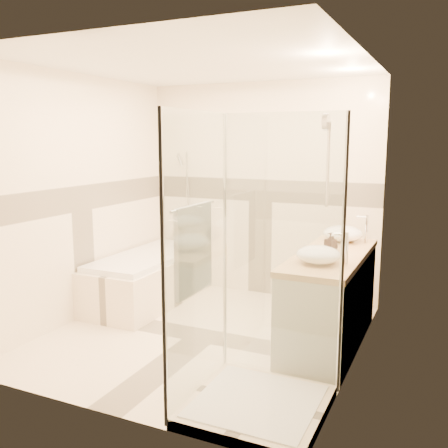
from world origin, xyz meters
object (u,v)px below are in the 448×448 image
at_px(shower_enclosure, 246,336).
at_px(vessel_sink_near, 343,233).
at_px(vanity, 330,299).
at_px(amenity_bottle_a, 330,243).
at_px(vessel_sink_far, 318,255).
at_px(amenity_bottle_b, 333,243).
at_px(bathtub, 150,276).

bearing_deg(shower_enclosure, vessel_sink_near, 81.67).
bearing_deg(vessel_sink_near, vanity, -88.07).
relative_size(shower_enclosure, amenity_bottle_a, 11.37).
bearing_deg(vessel_sink_far, vanity, 87.09).
xyz_separation_m(vanity, amenity_bottle_a, (-0.02, 0.04, 0.51)).
bearing_deg(amenity_bottle_a, shower_enclosure, -101.78).
bearing_deg(amenity_bottle_a, vanity, -61.81).
xyz_separation_m(vessel_sink_near, amenity_bottle_b, (0.00, -0.46, -0.01)).
xyz_separation_m(vanity, vessel_sink_near, (-0.02, 0.59, 0.50)).
bearing_deg(vessel_sink_far, shower_enclosure, -107.27).
height_order(shower_enclosure, amenity_bottle_b, shower_enclosure).
bearing_deg(bathtub, shower_enclosure, -41.10).
distance_m(vanity, vessel_sink_far, 0.63).
height_order(bathtub, vessel_sink_far, vessel_sink_far).
relative_size(vessel_sink_near, vessel_sink_far, 1.07).
xyz_separation_m(vanity, shower_enclosure, (-0.29, -1.27, 0.08)).
bearing_deg(shower_enclosure, vanity, 77.03).
relative_size(vessel_sink_near, amenity_bottle_b, 2.94).
bearing_deg(shower_enclosure, amenity_bottle_b, 79.00).
bearing_deg(bathtub, vessel_sink_near, 6.48).
bearing_deg(amenity_bottle_b, bathtub, 174.17).
xyz_separation_m(vessel_sink_near, amenity_bottle_a, (0.00, -0.55, 0.01)).
xyz_separation_m(bathtub, vanity, (2.15, -0.35, 0.12)).
distance_m(amenity_bottle_a, amenity_bottle_b, 0.10).
bearing_deg(vessel_sink_near, amenity_bottle_b, -90.00).
distance_m(shower_enclosure, amenity_bottle_a, 1.40).
bearing_deg(vanity, amenity_bottle_a, 118.19).
bearing_deg(vessel_sink_near, amenity_bottle_a, -90.00).
bearing_deg(vessel_sink_far, amenity_bottle_b, 90.00).
xyz_separation_m(shower_enclosure, vessel_sink_near, (0.27, 1.86, 0.42)).
bearing_deg(amenity_bottle_b, amenity_bottle_a, -90.00).
height_order(shower_enclosure, amenity_bottle_a, shower_enclosure).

